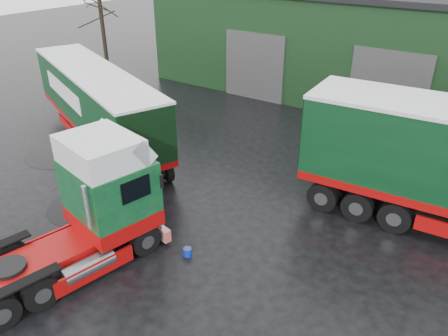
# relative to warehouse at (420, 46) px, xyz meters

# --- Properties ---
(ground) EXTENTS (100.00, 100.00, 0.00)m
(ground) POSITION_rel_warehouse_xyz_m (-2.00, -20.00, -3.16)
(ground) COLOR black
(warehouse) EXTENTS (32.40, 12.40, 6.30)m
(warehouse) POSITION_rel_warehouse_xyz_m (0.00, 0.00, 0.00)
(warehouse) COLOR black
(warehouse) RESTS_ON ground
(hero_tractor) EXTENTS (3.92, 6.73, 3.92)m
(hero_tractor) POSITION_rel_warehouse_xyz_m (-4.35, -22.94, -1.19)
(hero_tractor) COLOR #0E4321
(hero_tractor) RESTS_ON ground
(trailer_left) EXTENTS (11.91, 6.71, 3.69)m
(trailer_left) POSITION_rel_warehouse_xyz_m (-10.48, -16.11, -1.31)
(trailer_left) COLOR silver
(trailer_left) RESTS_ON ground
(wash_bucket) EXTENTS (0.36, 0.36, 0.26)m
(wash_bucket) POSITION_rel_warehouse_xyz_m (-1.73, -20.34, -3.03)
(wash_bucket) COLOR #0822BA
(wash_bucket) RESTS_ON ground
(tree_left) EXTENTS (4.40, 4.40, 8.50)m
(tree_left) POSITION_rel_warehouse_xyz_m (-19.00, -8.00, 1.09)
(tree_left) COLOR black
(tree_left) RESTS_ON ground
(puddle_0) EXTENTS (2.62, 2.62, 0.01)m
(puddle_0) POSITION_rel_warehouse_xyz_m (-6.71, -20.40, -3.15)
(puddle_0) COLOR black
(puddle_0) RESTS_ON ground
(puddle_1) EXTENTS (1.73, 1.73, 0.01)m
(puddle_1) POSITION_rel_warehouse_xyz_m (0.99, -14.04, -3.15)
(puddle_1) COLOR black
(puddle_1) RESTS_ON ground
(puddle_2) EXTENTS (3.21, 3.21, 0.01)m
(puddle_2) POSITION_rel_warehouse_xyz_m (-11.27, -18.00, -3.15)
(puddle_2) COLOR black
(puddle_2) RESTS_ON ground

